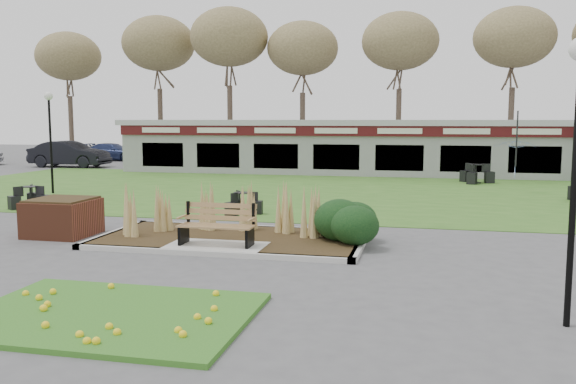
% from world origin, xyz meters
% --- Properties ---
extents(ground, '(100.00, 100.00, 0.00)m').
position_xyz_m(ground, '(0.00, 0.00, 0.00)').
color(ground, '#515154').
rests_on(ground, ground).
extents(lawn, '(34.00, 16.00, 0.02)m').
position_xyz_m(lawn, '(0.00, 12.00, 0.01)').
color(lawn, '#366821').
rests_on(lawn, ground).
extents(flower_bed, '(4.20, 3.00, 0.16)m').
position_xyz_m(flower_bed, '(0.00, -4.60, 0.07)').
color(flower_bed, '#307020').
rests_on(flower_bed, ground).
extents(planting_bed, '(6.75, 3.40, 1.27)m').
position_xyz_m(planting_bed, '(1.27, 1.35, 0.37)').
color(planting_bed, '#302513').
rests_on(planting_bed, ground).
extents(park_bench, '(1.70, 0.66, 0.93)m').
position_xyz_m(park_bench, '(0.00, 0.25, 0.59)').
color(park_bench, olive).
rests_on(park_bench, ground).
extents(brick_planter, '(1.50, 1.50, 0.95)m').
position_xyz_m(brick_planter, '(-4.40, 1.00, 0.48)').
color(brick_planter, brown).
rests_on(brick_planter, ground).
extents(food_pavilion, '(24.60, 3.40, 2.90)m').
position_xyz_m(food_pavilion, '(0.00, 19.96, 1.48)').
color(food_pavilion, gray).
rests_on(food_pavilion, ground).
extents(tree_backdrop, '(47.24, 5.24, 10.36)m').
position_xyz_m(tree_backdrop, '(0.00, 28.00, 8.36)').
color(tree_backdrop, '#47382B').
rests_on(tree_backdrop, ground).
extents(lamp_post_far_left, '(0.33, 0.33, 4.00)m').
position_xyz_m(lamp_post_far_left, '(-9.86, 8.72, 2.91)').
color(lamp_post_far_left, black).
rests_on(lamp_post_far_left, ground).
extents(bistro_set_a, '(1.19, 1.34, 0.71)m').
position_xyz_m(bistro_set_a, '(-8.19, 5.00, 0.26)').
color(bistro_set_a, black).
rests_on(bistro_set_a, ground).
extents(bistro_set_b, '(1.15, 1.25, 0.67)m').
position_xyz_m(bistro_set_b, '(-0.99, 5.32, 0.24)').
color(bistro_set_b, black).
rests_on(bistro_set_b, ground).
extents(bistro_set_c, '(1.54, 1.60, 0.86)m').
position_xyz_m(bistro_set_c, '(6.76, 16.48, 0.31)').
color(bistro_set_c, black).
rests_on(bistro_set_c, ground).
extents(patio_umbrella, '(2.10, 2.12, 2.20)m').
position_xyz_m(patio_umbrella, '(8.00, 13.00, 1.37)').
color(patio_umbrella, black).
rests_on(patio_umbrella, ground).
extents(car_black, '(4.89, 1.77, 1.60)m').
position_xyz_m(car_black, '(-16.92, 21.00, 0.80)').
color(car_black, black).
rests_on(car_black, ground).
extents(car_blue, '(4.30, 1.82, 1.24)m').
position_xyz_m(car_blue, '(-17.26, 27.00, 0.62)').
color(car_blue, navy).
rests_on(car_blue, ground).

